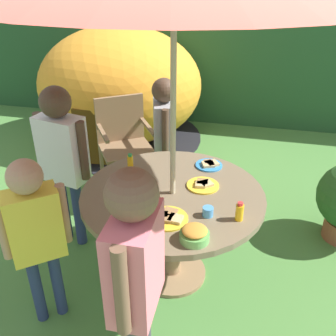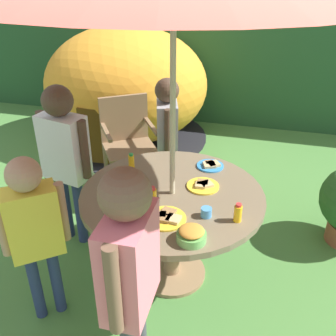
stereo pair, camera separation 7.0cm
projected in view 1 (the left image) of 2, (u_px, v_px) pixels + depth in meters
The scene contains 19 objects.
ground_plane at pixel (172, 274), 3.01m from camera, with size 10.00×10.00×0.02m, color #477A38.
hedge_backdrop at pixel (223, 59), 5.47m from camera, with size 9.00×0.70×1.64m, color #234C28.
garden_table at pixel (172, 209), 2.71m from camera, with size 1.25×1.25×0.73m.
wooden_chair at pixel (124, 139), 3.85m from camera, with size 0.64×0.63×0.94m.
dome_tent at pixel (120, 86), 4.83m from camera, with size 2.16×2.16×1.41m.
child_in_grey_shirt at pixel (164, 127), 3.48m from camera, with size 0.26×0.41×1.23m.
child_in_white_shirt at pixel (62, 149), 2.94m from camera, with size 0.45×0.27×1.35m.
child_in_yellow_shirt at pixel (35, 225), 2.30m from camera, with size 0.35×0.32×1.19m.
child_in_pink_shirt at pixel (135, 264), 1.83m from camera, with size 0.24×0.47×1.40m.
snack_bowl at pixel (195, 234), 2.20m from camera, with size 0.17×0.17×0.09m.
plate_center_back at pixel (168, 218), 2.39m from camera, with size 0.25×0.25×0.03m.
plate_far_right at pixel (209, 164), 2.97m from camera, with size 0.20×0.20×0.03m.
plate_mid_left at pixel (203, 185), 2.72m from camera, with size 0.23×0.23×0.03m.
plate_mid_right at pixel (127, 192), 2.63m from camera, with size 0.24×0.24×0.03m.
juice_bottle_near_left at pixel (139, 217), 2.32m from camera, with size 0.05×0.05×0.11m.
juice_bottle_near_right at pixel (153, 195), 2.54m from camera, with size 0.06×0.06×0.11m.
juice_bottle_far_left at pixel (130, 162), 2.91m from camera, with size 0.04×0.04×0.12m.
juice_bottle_center_front at pixel (240, 212), 2.36m from camera, with size 0.05×0.05×0.12m.
cup_near at pixel (208, 212), 2.41m from camera, with size 0.07×0.07×0.06m, color #4C99D8.
Camera 1 is at (0.45, -2.18, 2.18)m, focal length 41.89 mm.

